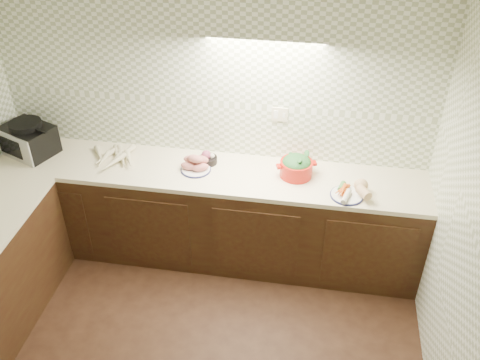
% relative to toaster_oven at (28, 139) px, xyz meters
% --- Properties ---
extents(room, '(3.60, 3.60, 2.60)m').
position_rel_toaster_oven_xyz_m(room, '(1.56, -1.53, 0.59)').
color(room, black).
rests_on(room, ground).
extents(counter, '(3.60, 3.60, 0.90)m').
position_rel_toaster_oven_xyz_m(counter, '(0.88, -0.85, -0.59)').
color(counter, black).
rests_on(counter, ground).
extents(toaster_oven, '(0.51, 0.46, 0.30)m').
position_rel_toaster_oven_xyz_m(toaster_oven, '(0.00, 0.00, 0.00)').
color(toaster_oven, black).
rests_on(toaster_oven, counter).
extents(parsnip_pile, '(0.39, 0.40, 0.08)m').
position_rel_toaster_oven_xyz_m(parsnip_pile, '(0.78, -0.03, -0.10)').
color(parsnip_pile, beige).
rests_on(parsnip_pile, counter).
extents(sweet_potato_plate, '(0.25, 0.25, 0.15)m').
position_rel_toaster_oven_xyz_m(sweet_potato_plate, '(1.46, -0.03, -0.09)').
color(sweet_potato_plate, '#141643').
rests_on(sweet_potato_plate, counter).
extents(onion_bowl, '(0.15, 0.15, 0.12)m').
position_rel_toaster_oven_xyz_m(onion_bowl, '(1.54, 0.09, -0.10)').
color(onion_bowl, black).
rests_on(onion_bowl, counter).
extents(dutch_oven, '(0.34, 0.34, 0.18)m').
position_rel_toaster_oven_xyz_m(dutch_oven, '(2.29, 0.02, -0.05)').
color(dutch_oven, red).
rests_on(dutch_oven, counter).
extents(veg_plate, '(0.33, 0.33, 0.12)m').
position_rel_toaster_oven_xyz_m(veg_plate, '(2.74, -0.16, -0.09)').
color(veg_plate, '#141643').
rests_on(veg_plate, counter).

